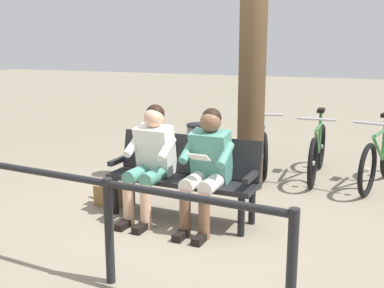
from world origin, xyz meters
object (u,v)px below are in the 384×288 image
(bench, at_px, (185,171))
(bicycle_blue, at_px, (261,146))
(bicycle_orange, at_px, (379,159))
(bicycle_green, at_px, (317,152))
(tree_trunk, at_px, (253,55))
(person_companion, at_px, (151,157))
(handbag, at_px, (108,196))
(litter_bin, at_px, (200,152))
(person_reading, at_px, (207,163))

(bench, distance_m, bicycle_blue, 2.13)
(bicycle_orange, xyz_separation_m, bicycle_green, (0.78, -0.11, 0.00))
(tree_trunk, bearing_deg, person_companion, 62.66)
(handbag, xyz_separation_m, litter_bin, (-0.61, -1.37, 0.26))
(bench, height_order, tree_trunk, tree_trunk)
(person_reading, bearing_deg, handbag, -3.82)
(person_reading, height_order, bicycle_orange, person_reading)
(person_reading, bearing_deg, bicycle_blue, -87.14)
(bicycle_green, bearing_deg, bicycle_orange, 81.66)
(tree_trunk, distance_m, bicycle_orange, 2.12)
(handbag, height_order, bicycle_orange, bicycle_orange)
(bench, bearing_deg, person_reading, 152.87)
(litter_bin, xyz_separation_m, bicycle_green, (-1.47, -0.65, -0.02))
(tree_trunk, xyz_separation_m, bicycle_orange, (-1.53, -0.66, -1.31))
(bicycle_blue, bearing_deg, bicycle_orange, 64.99)
(bench, xyz_separation_m, bicycle_blue, (-0.33, -2.10, -0.15))
(person_companion, bearing_deg, bicycle_green, -120.97)
(tree_trunk, bearing_deg, bicycle_orange, -156.84)
(person_reading, xyz_separation_m, bicycle_orange, (-1.61, -2.08, -0.31))
(bicycle_orange, bearing_deg, tree_trunk, -52.90)
(person_companion, distance_m, tree_trunk, 1.86)
(bench, bearing_deg, handbag, 4.94)
(person_reading, height_order, bicycle_blue, person_reading)
(handbag, height_order, bicycle_green, bicycle_green)
(tree_trunk, relative_size, litter_bin, 4.39)
(bench, relative_size, handbag, 5.42)
(tree_trunk, distance_m, bicycle_blue, 1.57)
(person_companion, xyz_separation_m, litter_bin, (0.00, -1.49, -0.28))
(litter_bin, bearing_deg, bench, 103.77)
(bench, bearing_deg, person_companion, 27.21)
(person_companion, bearing_deg, bicycle_blue, -102.96)
(person_companion, height_order, litter_bin, person_companion)
(bench, relative_size, person_reading, 1.35)
(bench, distance_m, bicycle_orange, 2.70)
(handbag, bearing_deg, tree_trunk, -136.32)
(person_reading, xyz_separation_m, bicycle_green, (-0.83, -2.19, -0.31))
(person_reading, height_order, bicycle_green, person_reading)
(tree_trunk, xyz_separation_m, litter_bin, (0.72, -0.11, -1.29))
(person_companion, distance_m, bicycle_blue, 2.36)
(person_companion, bearing_deg, litter_bin, -86.58)
(litter_bin, distance_m, bicycle_blue, 1.00)
(bench, relative_size, bicycle_orange, 0.99)
(person_companion, height_order, handbag, person_companion)
(person_companion, bearing_deg, bicycle_orange, -134.45)
(person_reading, distance_m, litter_bin, 1.68)
(bench, xyz_separation_m, handbag, (0.94, 0.03, -0.39))
(bicycle_orange, xyz_separation_m, bicycle_blue, (1.59, -0.21, 0.00))
(litter_bin, distance_m, bicycle_green, 1.61)
(bicycle_green, relative_size, bicycle_blue, 1.04)
(handbag, distance_m, bicycle_orange, 3.45)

